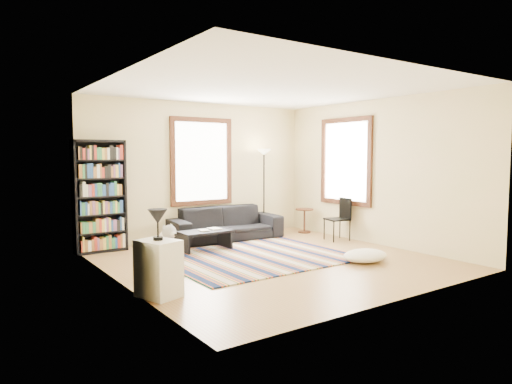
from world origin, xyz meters
TOP-DOWN VIEW (x-y plane):
  - floor at (0.00, 0.00)m, footprint 5.00×5.00m
  - ceiling at (0.00, 0.00)m, footprint 5.00×5.00m
  - wall_back at (0.00, 2.55)m, footprint 5.00×0.10m
  - wall_front at (0.00, -2.55)m, footprint 5.00×0.10m
  - wall_left at (-2.55, 0.00)m, footprint 0.10×5.00m
  - wall_right at (2.55, 0.00)m, footprint 0.10×5.00m
  - window_back at (0.00, 2.47)m, footprint 1.20×0.06m
  - window_right at (2.47, 0.80)m, footprint 0.06×1.20m
  - rug at (-0.11, 0.37)m, footprint 3.04×2.44m
  - sofa at (0.30, 2.05)m, footprint 2.37×1.11m
  - bookshelf at (-2.13, 2.32)m, footprint 0.90×0.30m
  - coffee_table at (-0.54, 1.37)m, footprint 0.97×0.64m
  - book_a at (-0.64, 1.37)m, footprint 0.20×0.25m
  - book_b at (-0.39, 1.42)m, footprint 0.26×0.19m
  - floor_cushion at (1.19, -0.91)m, footprint 0.91×0.77m
  - floor_lamp at (1.36, 2.15)m, footprint 0.32×0.32m
  - side_table at (2.20, 1.77)m, footprint 0.42×0.42m
  - folding_chair at (2.15, 0.71)m, footprint 0.49×0.48m
  - white_cabinet at (-2.30, -0.72)m, footprint 0.51×0.59m
  - table_lamp at (-2.30, -0.72)m, footprint 0.25×0.25m
  - dog at (-1.49, 1.06)m, footprint 0.53×0.67m

SIDE VIEW (x-z plane):
  - floor at x=0.00m, z-range -0.10..0.00m
  - rug at x=-0.11m, z-range 0.00..0.02m
  - floor_cushion at x=1.19m, z-range 0.00..0.20m
  - coffee_table at x=-0.54m, z-range 0.00..0.36m
  - side_table at x=2.20m, z-range 0.00..0.54m
  - dog at x=-1.49m, z-range 0.00..0.60m
  - sofa at x=0.30m, z-range 0.00..0.67m
  - white_cabinet at x=-2.30m, z-range 0.00..0.70m
  - book_b at x=-0.39m, z-range 0.36..0.38m
  - book_a at x=-0.64m, z-range 0.36..0.38m
  - folding_chair at x=2.15m, z-range 0.00..0.86m
  - table_lamp at x=-2.30m, z-range 0.70..1.08m
  - floor_lamp at x=1.36m, z-range 0.00..1.86m
  - bookshelf at x=-2.13m, z-range 0.00..2.00m
  - wall_back at x=0.00m, z-range 0.00..2.80m
  - wall_front at x=0.00m, z-range 0.00..2.80m
  - wall_left at x=-2.55m, z-range 0.00..2.80m
  - wall_right at x=2.55m, z-range 0.00..2.80m
  - window_back at x=0.00m, z-range 0.80..2.40m
  - window_right at x=2.47m, z-range 0.80..2.40m
  - ceiling at x=0.00m, z-range 2.80..2.90m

